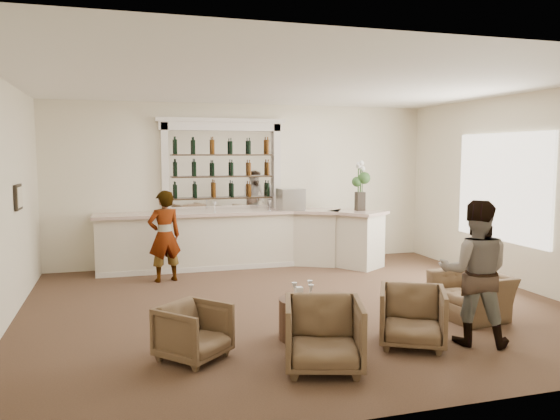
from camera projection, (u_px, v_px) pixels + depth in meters
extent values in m
plane|color=brown|center=(298.00, 306.00, 8.21)|extent=(8.00, 8.00, 0.00)
cube|color=beige|center=(245.00, 184.00, 11.38)|extent=(8.00, 0.04, 3.30)
cube|color=beige|center=(524.00, 192.00, 9.17)|extent=(0.04, 7.00, 3.30)
cube|color=white|center=(299.00, 84.00, 7.87)|extent=(8.00, 7.00, 0.04)
cube|color=white|center=(502.00, 187.00, 9.63)|extent=(0.05, 2.40, 1.90)
cube|color=black|center=(18.00, 197.00, 8.07)|extent=(0.04, 0.46, 0.38)
cube|color=beige|center=(20.00, 197.00, 8.07)|extent=(0.01, 0.38, 0.30)
cube|color=beige|center=(201.00, 242.00, 10.88)|extent=(4.00, 0.70, 1.08)
cube|color=beige|center=(200.00, 213.00, 10.80)|extent=(4.10, 0.82, 0.06)
cube|color=beige|center=(315.00, 238.00, 11.32)|extent=(1.12, 1.04, 1.08)
cube|color=beige|center=(316.00, 211.00, 11.24)|extent=(1.27, 1.19, 0.06)
cube|color=beige|center=(357.00, 240.00, 11.02)|extent=(1.08, 1.14, 1.08)
cube|color=beige|center=(358.00, 212.00, 10.95)|extent=(1.24, 1.29, 0.06)
cube|color=beige|center=(204.00, 269.00, 10.62)|extent=(4.00, 0.06, 0.10)
cube|color=white|center=(222.00, 170.00, 11.19)|extent=(2.15, 0.02, 1.65)
cube|color=beige|center=(165.00, 196.00, 10.86)|extent=(0.14, 0.16, 2.90)
cube|color=beige|center=(276.00, 193.00, 11.51)|extent=(0.14, 0.16, 2.90)
cube|color=beige|center=(222.00, 126.00, 11.04)|extent=(2.52, 0.16, 0.18)
cube|color=beige|center=(222.00, 120.00, 11.03)|extent=(2.64, 0.20, 0.08)
cube|color=#332619|center=(223.00, 198.00, 11.14)|extent=(2.05, 0.20, 0.03)
cube|color=#332619|center=(223.00, 177.00, 11.10)|extent=(2.05, 0.20, 0.03)
cube|color=#332619|center=(223.00, 155.00, 11.05)|extent=(2.05, 0.20, 0.03)
cylinder|color=#472A1E|center=(304.00, 319.00, 6.78)|extent=(0.63, 0.63, 0.50)
imported|color=gray|center=(164.00, 236.00, 9.74)|extent=(0.67, 0.52, 1.64)
imported|color=gray|center=(475.00, 272.00, 6.55)|extent=(1.07, 1.00, 1.75)
imported|color=brown|center=(194.00, 332.00, 6.09)|extent=(0.96, 0.96, 0.63)
imported|color=brown|center=(324.00, 335.00, 5.79)|extent=(1.02, 1.04, 0.76)
imported|color=brown|center=(412.00, 317.00, 6.52)|extent=(1.03, 1.04, 0.71)
imported|color=brown|center=(471.00, 296.00, 7.65)|extent=(0.96, 1.06, 0.62)
cube|color=#B8B8BD|center=(291.00, 199.00, 11.11)|extent=(0.52, 0.44, 0.44)
cube|color=black|center=(360.00, 201.00, 11.03)|extent=(0.17, 0.17, 0.38)
cube|color=white|center=(299.00, 292.00, 6.88)|extent=(0.08, 0.08, 0.12)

